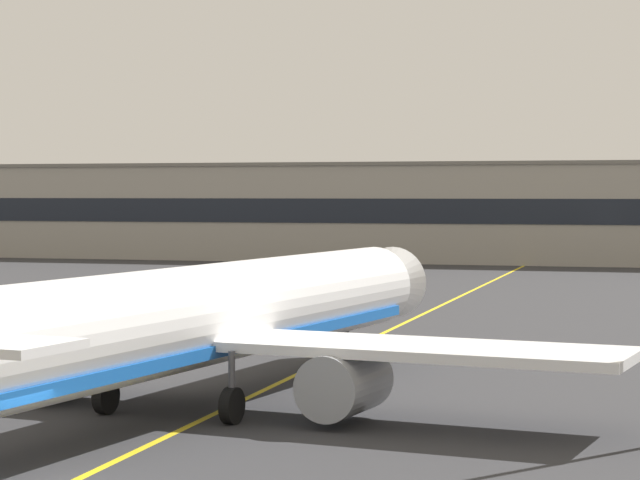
# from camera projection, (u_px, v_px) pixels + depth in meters

# --- Properties ---
(taxiway_centreline) EXTENTS (3.80, 179.97, 0.01)m
(taxiway_centreline) POSITION_uv_depth(u_px,v_px,m) (336.00, 356.00, 65.04)
(taxiway_centreline) COLOR yellow
(taxiway_centreline) RESTS_ON ground
(airliner_foreground) EXTENTS (32.35, 41.46, 11.65)m
(airliner_foreground) POSITION_uv_depth(u_px,v_px,m) (193.00, 320.00, 48.55)
(airliner_foreground) COLOR white
(airliner_foreground) RESTS_ON ground
(terminal_building) EXTENTS (169.43, 12.40, 11.54)m
(terminal_building) POSITION_uv_depth(u_px,v_px,m) (595.00, 213.00, 147.75)
(terminal_building) COLOR #9E998E
(terminal_building) RESTS_ON ground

